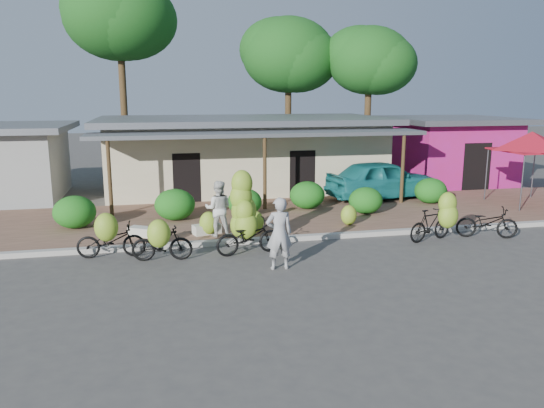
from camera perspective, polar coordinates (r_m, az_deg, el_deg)
The scene contains 28 objects.
ground at distance 14.48m, azimuth 4.13°, elevation -6.06°, with size 100.00×100.00×0.00m, color #44423F.
sidewalk at distance 19.13m, azimuth -0.10°, elevation -1.39°, with size 60.00×6.00×0.12m, color #8F624D.
curb at distance 16.30m, azimuth 2.14°, elevation -3.70°, with size 60.00×0.25×0.15m, color #A8A399.
shop_main at distance 24.60m, azimuth -3.05°, elevation 5.49°, with size 13.00×8.50×3.35m.
shop_pink at distance 28.31m, azimuth 18.50°, elevation 5.63°, with size 6.00×6.00×3.25m.
tree_far_center at distance 29.62m, azimuth -16.53°, elevation 18.99°, with size 5.66×5.58×10.50m.
tree_center_right at distance 30.76m, azimuth 1.38°, elevation 15.91°, with size 5.31×5.20×8.60m.
tree_near_right at distance 30.06m, azimuth 10.02°, elevation 15.13°, with size 4.69×4.53×8.00m.
hedge_0 at distance 18.37m, azimuth -20.48°, elevation -0.82°, with size 1.37×1.23×1.06m, color #145B14.
hedge_1 at distance 18.62m, azimuth -10.41°, elevation -0.06°, with size 1.39×1.25×1.09m, color #145B14.
hedge_2 at distance 19.08m, azimuth -2.96°, elevation 0.24°, with size 1.24×1.12×0.97m, color #145B14.
hedge_3 at distance 20.17m, azimuth 3.82°, elevation 0.97°, with size 1.34×1.21×1.05m, color #145B14.
hedge_4 at distance 19.61m, azimuth 10.04°, elevation 0.38°, with size 1.24×1.12×0.97m, color #145B14.
hedge_5 at distance 22.06m, azimuth 16.69°, elevation 1.39°, with size 1.30×1.17×1.01m, color #145B14.
red_canopy at distance 23.06m, azimuth 26.14°, elevation 6.10°, with size 3.50×3.50×2.86m.
bike_far_left at distance 15.09m, azimuth -17.01°, elevation -3.53°, with size 1.88×1.29×1.40m.
bike_left at distance 14.42m, azimuth -11.82°, elevation -3.91°, with size 1.67×1.21×1.30m.
bike_center at distance 15.01m, azimuth -2.86°, elevation -1.84°, with size 1.97×1.34×2.31m.
bike_right at distance 16.69m, azimuth 17.24°, elevation -1.68°, with size 1.72×1.35×1.62m.
bike_far_right at distance 17.83m, azimuth 22.10°, elevation -1.86°, with size 1.96×1.25×0.97m.
loose_banana_a at distance 16.58m, azimuth -6.82°, elevation -2.05°, with size 0.58×0.49×0.73m, color #A4BA2E.
loose_banana_b at distance 16.71m, azimuth -1.82°, elevation -1.93°, with size 0.55×0.47×0.69m, color #A4BA2E.
loose_banana_c at distance 17.85m, azimuth 8.26°, elevation -1.18°, with size 0.54×0.46×0.67m, color #A4BA2E.
sack_near at distance 16.73m, azimuth -7.03°, elevation -2.69°, with size 0.85×0.40×0.30m, color beige.
sack_far at distance 16.83m, azimuth -13.87°, elevation -2.89°, with size 0.75×0.38×0.28m, color beige.
vendor at distance 13.50m, azimuth 0.77°, elevation -3.19°, with size 0.69×0.45×1.88m, color #989898.
bystander at distance 16.27m, azimuth -5.79°, elevation -0.50°, with size 0.84×0.65×1.72m, color silver.
teal_van at distance 22.44m, azimuth 11.81°, elevation 2.61°, with size 1.92×4.78×1.63m, color #1B797A.
Camera 1 is at (-3.95, -13.20, 4.45)m, focal length 35.00 mm.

